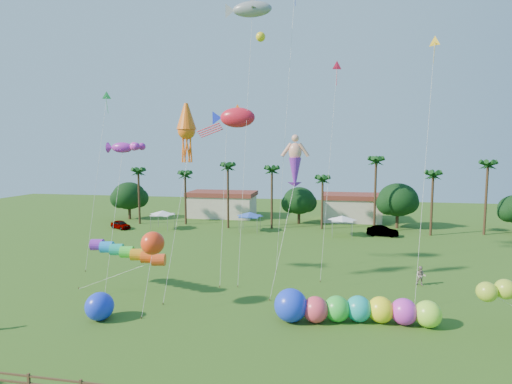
% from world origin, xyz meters
% --- Properties ---
extents(ground, '(160.00, 160.00, 0.00)m').
position_xyz_m(ground, '(0.00, 0.00, 0.00)').
color(ground, '#285116').
rests_on(ground, ground).
extents(tree_line, '(69.46, 8.91, 11.00)m').
position_xyz_m(tree_line, '(3.57, 44.00, 4.28)').
color(tree_line, '#3A2819').
rests_on(tree_line, ground).
extents(buildings_row, '(35.00, 7.00, 4.00)m').
position_xyz_m(buildings_row, '(-3.09, 50.00, 2.00)').
color(buildings_row, beige).
rests_on(buildings_row, ground).
extents(tent_row, '(31.00, 4.00, 0.60)m').
position_xyz_m(tent_row, '(-6.00, 36.33, 2.75)').
color(tent_row, white).
rests_on(tent_row, ground).
extents(car_a, '(4.23, 3.31, 1.35)m').
position_xyz_m(car_a, '(-26.94, 35.28, 0.67)').
color(car_a, '#4C4C54').
rests_on(car_a, ground).
extents(car_b, '(4.69, 2.28, 1.48)m').
position_xyz_m(car_b, '(13.92, 37.20, 0.74)').
color(car_b, '#4C4C54').
rests_on(car_b, ground).
extents(spectator_b, '(1.03, 0.89, 1.81)m').
position_xyz_m(spectator_b, '(14.62, 15.18, 0.91)').
color(spectator_b, gray).
rests_on(spectator_b, ground).
extents(caterpillar_inflatable, '(11.95, 3.30, 2.43)m').
position_xyz_m(caterpillar_inflatable, '(7.73, 5.69, 1.02)').
color(caterpillar_inflatable, '#F84159').
rests_on(caterpillar_inflatable, ground).
extents(blue_ball, '(2.07, 2.07, 2.07)m').
position_xyz_m(blue_ball, '(-10.42, 2.78, 1.04)').
color(blue_ball, '#1A35F0').
rests_on(blue_ball, ground).
extents(rainbow_tube, '(9.95, 1.17, 3.74)m').
position_xyz_m(rainbow_tube, '(-10.02, 8.12, 3.21)').
color(rainbow_tube, '#F44B1B').
rests_on(rainbow_tube, ground).
extents(green_worm, '(9.43, 2.55, 3.86)m').
position_xyz_m(green_worm, '(16.63, 5.22, 3.07)').
color(green_worm, '#A7CD2D').
rests_on(green_worm, ground).
extents(orange_ball_kite, '(1.97, 2.45, 6.33)m').
position_xyz_m(orange_ball_kite, '(-7.10, 4.93, 5.44)').
color(orange_ball_kite, '#FF3814').
rests_on(orange_ball_kite, ground).
extents(merman_kite, '(2.79, 4.75, 13.52)m').
position_xyz_m(merman_kite, '(3.05, 12.70, 11.27)').
color(merman_kite, '#EC9D86').
rests_on(merman_kite, ground).
extents(fish_kite, '(5.46, 5.92, 16.84)m').
position_xyz_m(fish_kite, '(-2.93, 15.78, 15.74)').
color(fish_kite, red).
rests_on(fish_kite, ground).
extents(shark_kite, '(5.48, 7.22, 27.49)m').
position_xyz_m(shark_kite, '(-1.80, 17.56, 26.53)').
color(shark_kite, gray).
rests_on(shark_kite, ground).
extents(squid_kite, '(1.96, 4.32, 16.62)m').
position_xyz_m(squid_kite, '(-6.02, 9.78, 14.19)').
color(squid_kite, orange).
rests_on(squid_kite, ground).
extents(lobster_kite, '(3.92, 4.84, 13.48)m').
position_xyz_m(lobster_kite, '(-12.74, 11.02, 12.78)').
color(lobster_kite, purple).
rests_on(lobster_kite, ground).
extents(delta_kite_red, '(1.80, 3.34, 21.20)m').
position_xyz_m(delta_kite_red, '(6.59, 17.38, 20.13)').
color(delta_kite_red, '#FE1C40').
rests_on(delta_kite_red, ground).
extents(delta_kite_yellow, '(1.86, 3.53, 21.75)m').
position_xyz_m(delta_kite_yellow, '(14.24, 12.28, 20.61)').
color(delta_kite_yellow, gold).
rests_on(delta_kite_yellow, ground).
extents(delta_kite_green, '(1.14, 4.74, 18.99)m').
position_xyz_m(delta_kite_green, '(-18.10, 17.58, 18.03)').
color(delta_kite_green, green).
rests_on(delta_kite_green, ground).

